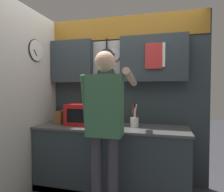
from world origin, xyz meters
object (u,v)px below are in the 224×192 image
Objects in this scene: microwave at (85,114)px; utensil_crock at (134,121)px; knife_block at (60,117)px; person at (105,118)px.

utensil_crock reaches higher than microwave.
person reaches higher than knife_block.
knife_block is at bearing 145.82° from person.
person is at bearing -51.06° from microwave.
person reaches higher than utensil_crock.
microwave is 1.44× the size of utensil_crock.
utensil_crock is 0.66m from person.
knife_block is at bearing -179.98° from utensil_crock.
person is (-0.23, -0.60, 0.12)m from utensil_crock.
person is at bearing -34.18° from knife_block.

